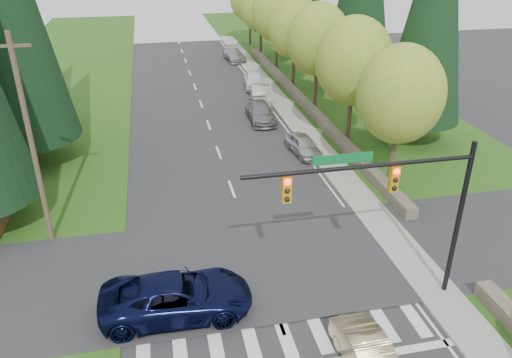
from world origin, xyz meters
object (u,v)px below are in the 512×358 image
object	(u,v)px
parked_car_a	(304,145)
parked_car_b	(261,112)
parked_car_e	(234,55)
parked_car_c	(261,95)
sedan_champagne	(370,358)
suv_navy	(177,296)
parked_car_d	(254,80)

from	to	relation	value
parked_car_a	parked_car_b	size ratio (longest dim) A/B	0.79
parked_car_e	parked_car_c	bearing A→B (deg)	-96.47
parked_car_a	parked_car_e	xyz separation A→B (m)	(0.00, 27.78, 0.05)
sedan_champagne	parked_car_e	xyz separation A→B (m)	(3.23, 46.24, 0.05)
sedan_champagne	suv_navy	bearing A→B (deg)	140.83
parked_car_d	parked_car_b	bearing A→B (deg)	-91.42
parked_car_b	parked_car_e	world-z (taller)	parked_car_b
parked_car_a	parked_car_e	world-z (taller)	parked_car_e
parked_car_b	parked_car_a	bearing A→B (deg)	-76.83
sedan_champagne	parked_car_d	size ratio (longest dim) A/B	0.85
parked_car_c	parked_car_e	distance (m)	16.37
parked_car_b	parked_car_c	size ratio (longest dim) A/B	1.05
sedan_champagne	parked_car_c	distance (m)	30.00
suv_navy	parked_car_d	bearing A→B (deg)	-15.99
sedan_champagne	parked_car_b	size ratio (longest dim) A/B	0.82
suv_navy	parked_car_d	world-z (taller)	suv_navy
suv_navy	parked_car_a	world-z (taller)	suv_navy
sedan_champagne	parked_car_e	distance (m)	46.35
parked_car_b	sedan_champagne	bearing A→B (deg)	-92.21
sedan_champagne	parked_car_c	world-z (taller)	parked_car_c
parked_car_d	parked_car_a	bearing A→B (deg)	-82.91
parked_car_b	parked_car_e	xyz separation A→B (m)	(1.40, 20.75, -0.00)
sedan_champagne	suv_navy	size ratio (longest dim) A/B	0.66
parked_car_c	parked_car_d	distance (m)	5.00
sedan_champagne	parked_car_a	world-z (taller)	parked_car_a
parked_car_d	parked_car_e	world-z (taller)	parked_car_d
parked_car_a	suv_navy	bearing A→B (deg)	-130.32
sedan_champagne	parked_car_b	distance (m)	25.55
sedan_champagne	parked_car_d	bearing A→B (deg)	80.51
parked_car_b	parked_car_d	xyz separation A→B (m)	(1.40, 9.36, 0.09)
parked_car_b	parked_car_e	bearing A→B (deg)	88.04
sedan_champagne	parked_car_b	world-z (taller)	parked_car_b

